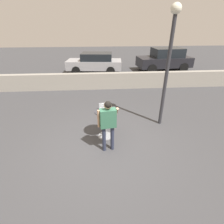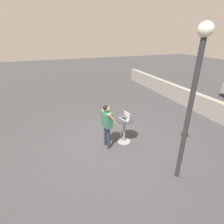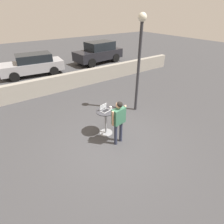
% 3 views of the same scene
% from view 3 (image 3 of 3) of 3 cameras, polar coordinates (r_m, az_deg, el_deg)
% --- Properties ---
extents(ground_plane, '(50.00, 50.00, 0.00)m').
position_cam_3_polar(ground_plane, '(6.36, 0.85, -9.74)').
color(ground_plane, '#3D3D3F').
extents(pavement_kerb, '(17.57, 0.35, 0.92)m').
position_cam_3_polar(pavement_kerb, '(10.47, -17.16, 8.90)').
color(pavement_kerb, gray).
rests_on(pavement_kerb, ground_plane).
extents(cafe_table, '(0.70, 0.70, 0.99)m').
position_cam_3_polar(cafe_table, '(6.41, -2.08, -2.43)').
color(cafe_table, gray).
rests_on(cafe_table, ground_plane).
extents(laptop, '(0.37, 0.32, 0.24)m').
position_cam_3_polar(laptop, '(6.21, -2.39, 0.94)').
color(laptop, '#B7BABF').
rests_on(laptop, cafe_table).
extents(coffee_mug, '(0.11, 0.08, 0.09)m').
position_cam_3_polar(coffee_mug, '(6.32, -0.46, 1.44)').
color(coffee_mug, white).
rests_on(coffee_mug, cafe_table).
extents(standing_person, '(0.60, 0.42, 1.64)m').
position_cam_3_polar(standing_person, '(5.73, 2.17, -1.83)').
color(standing_person, '#282D42').
rests_on(standing_person, ground_plane).
extents(parked_car_near_street, '(4.24, 2.07, 1.45)m').
position_cam_3_polar(parked_car_near_street, '(13.82, -24.43, 13.96)').
color(parked_car_near_street, '#9E9EA3').
rests_on(parked_car_near_street, ground_plane).
extents(parked_car_further_down, '(4.29, 2.18, 1.72)m').
position_cam_3_polar(parked_car_further_down, '(15.89, -4.35, 18.89)').
color(parked_car_further_down, black).
rests_on(parked_car_further_down, ground_plane).
extents(street_lamp, '(0.32, 0.32, 4.02)m').
position_cam_3_polar(street_lamp, '(7.42, 9.02, 18.68)').
color(street_lamp, '#2D2D33').
rests_on(street_lamp, ground_plane).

